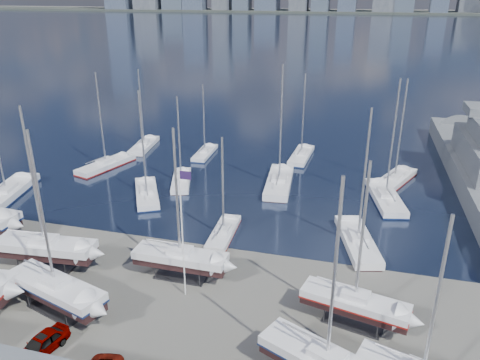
% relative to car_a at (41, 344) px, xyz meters
% --- Properties ---
extents(ground, '(1400.00, 1400.00, 0.00)m').
position_rel_car_a_xyz_m(ground, '(4.79, 8.09, -0.75)').
color(ground, '#605E59').
rests_on(ground, ground).
extents(water, '(1400.00, 600.00, 0.40)m').
position_rel_car_a_xyz_m(water, '(4.79, 318.09, -0.90)').
color(water, '#1B253F').
rests_on(water, ground).
extents(far_shore, '(1400.00, 80.00, 2.20)m').
position_rel_car_a_xyz_m(far_shore, '(4.79, 578.09, 0.35)').
color(far_shore, '#2D332D').
rests_on(far_shore, ground).
extents(sailboat_cradle_2, '(9.93, 3.57, 15.88)m').
position_rel_car_a_xyz_m(sailboat_cradle_2, '(-6.95, 10.22, 1.32)').
color(sailboat_cradle_2, '#2D2D33').
rests_on(sailboat_cradle_2, ground).
extents(sailboat_cradle_3, '(10.06, 5.39, 15.69)m').
position_rel_car_a_xyz_m(sailboat_cradle_3, '(-1.90, 4.67, 1.30)').
color(sailboat_cradle_3, '#2D2D33').
rests_on(sailboat_cradle_3, ground).
extents(sailboat_cradle_4, '(8.79, 2.54, 14.44)m').
position_rel_car_a_xyz_m(sailboat_cradle_4, '(6.21, 11.97, 1.25)').
color(sailboat_cradle_4, '#2D2D33').
rests_on(sailboat_cradle_4, ground).
extents(sailboat_cradle_6, '(8.85, 4.22, 13.96)m').
position_rel_car_a_xyz_m(sailboat_cradle_6, '(22.04, 9.34, 1.22)').
color(sailboat_cradle_6, '#2D2D33').
rests_on(sailboat_cradle_6, ground).
extents(sailboat_moored_0, '(5.90, 12.60, 18.17)m').
position_rel_car_a_xyz_m(sailboat_moored_0, '(-22.34, 22.89, -0.44)').
color(sailboat_moored_0, black).
rests_on(sailboat_moored_0, water).
extents(sailboat_moored_1, '(5.53, 10.40, 14.97)m').
position_rel_car_a_xyz_m(sailboat_moored_1, '(-15.62, 36.10, -0.44)').
color(sailboat_moored_1, black).
rests_on(sailboat_moored_1, water).
extents(sailboat_moored_2, '(3.72, 9.43, 13.86)m').
position_rel_car_a_xyz_m(sailboat_moored_2, '(-14.27, 46.28, -0.43)').
color(sailboat_moored_2, black).
rests_on(sailboat_moored_2, water).
extents(sailboat_moored_3, '(7.03, 9.83, 14.52)m').
position_rel_car_a_xyz_m(sailboat_moored_3, '(-4.92, 27.83, -0.44)').
color(sailboat_moored_3, black).
rests_on(sailboat_moored_3, water).
extents(sailboat_moored_4, '(4.92, 8.77, 12.76)m').
position_rel_car_a_xyz_m(sailboat_moored_4, '(-2.31, 33.25, -0.43)').
color(sailboat_moored_4, black).
rests_on(sailboat_moored_4, water).
extents(sailboat_moored_5, '(2.55, 8.09, 11.98)m').
position_rel_car_a_xyz_m(sailboat_moored_5, '(-3.07, 45.43, -0.44)').
color(sailboat_moored_5, black).
rests_on(sailboat_moored_5, water).
extents(sailboat_moored_6, '(2.55, 7.97, 11.79)m').
position_rel_car_a_xyz_m(sailboat_moored_6, '(7.76, 20.45, -0.44)').
color(sailboat_moored_6, black).
rests_on(sailboat_moored_6, water).
extents(sailboat_moored_7, '(4.23, 11.65, 17.23)m').
position_rel_car_a_xyz_m(sailboat_moored_7, '(10.96, 35.96, -0.43)').
color(sailboat_moored_7, black).
rests_on(sailboat_moored_7, water).
extents(sailboat_moored_8, '(3.09, 9.52, 14.06)m').
position_rel_car_a_xyz_m(sailboat_moored_8, '(12.27, 48.06, -0.44)').
color(sailboat_moored_8, black).
rests_on(sailboat_moored_8, water).
extents(sailboat_moored_9, '(5.47, 10.60, 15.41)m').
position_rel_car_a_xyz_m(sailboat_moored_9, '(21.94, 22.28, -0.43)').
color(sailboat_moored_9, black).
rests_on(sailboat_moored_9, water).
extents(sailboat_moored_10, '(5.34, 11.30, 16.29)m').
position_rel_car_a_xyz_m(sailboat_moored_10, '(24.94, 34.53, -0.44)').
color(sailboat_moored_10, black).
rests_on(sailboat_moored_10, water).
extents(sailboat_moored_11, '(6.64, 10.41, 15.13)m').
position_rel_car_a_xyz_m(sailboat_moored_11, '(26.26, 41.21, -0.44)').
color(sailboat_moored_11, black).
rests_on(sailboat_moored_11, water).
extents(car_a, '(2.64, 4.67, 1.50)m').
position_rel_car_a_xyz_m(car_a, '(0.00, 0.00, 0.00)').
color(car_a, gray).
rests_on(car_a, ground).
extents(flagpole, '(1.06, 0.12, 11.98)m').
position_rel_car_a_xyz_m(flagpole, '(7.69, 9.45, 6.14)').
color(flagpole, white).
rests_on(flagpole, ground).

